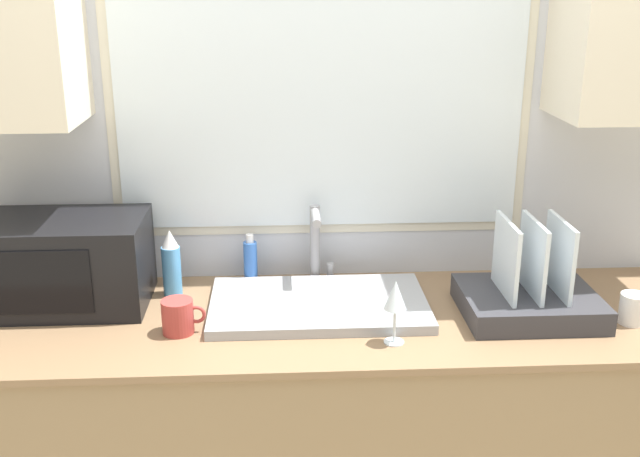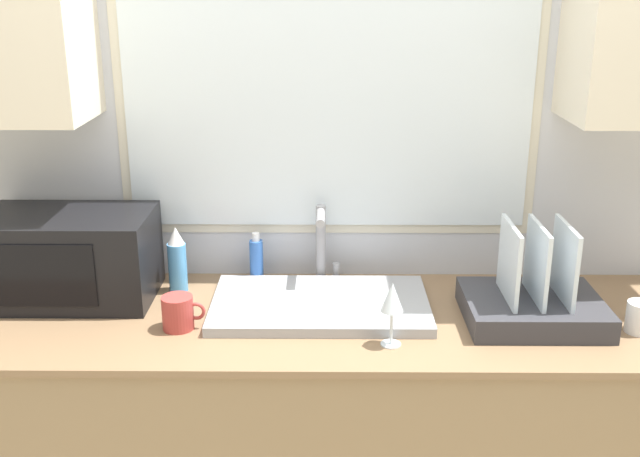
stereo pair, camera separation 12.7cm
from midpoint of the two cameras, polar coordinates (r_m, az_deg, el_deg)
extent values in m
cube|color=#8C7251|center=(2.45, 2.11, -16.27)|extent=(2.22, 0.64, 0.87)
cube|color=#846647|center=(2.23, 2.24, -6.85)|extent=(2.25, 0.67, 0.02)
cube|color=silver|center=(2.42, 2.13, 5.84)|extent=(6.00, 0.06, 2.60)
cube|color=beige|center=(2.35, 2.23, 11.94)|extent=(1.33, 0.01, 1.05)
cube|color=silver|center=(2.34, 2.23, 11.93)|extent=(1.27, 0.01, 0.99)
cube|color=#9EA0A5|center=(2.25, 1.64, -5.83)|extent=(0.65, 0.39, 0.03)
cylinder|color=#99999E|center=(2.42, 1.57, -1.17)|extent=(0.03, 0.03, 0.26)
cylinder|color=#99999E|center=(2.32, 1.62, 0.86)|extent=(0.03, 0.14, 0.03)
cylinder|color=#99999E|center=(2.45, 2.71, -3.34)|extent=(0.02, 0.02, 0.06)
cube|color=black|center=(2.39, -17.16, -2.07)|extent=(0.51, 0.31, 0.27)
cube|color=black|center=(2.27, -19.23, -3.45)|extent=(0.33, 0.01, 0.19)
cube|color=#333338|center=(2.28, 17.44, -5.88)|extent=(0.39, 0.32, 0.07)
cube|color=silver|center=(2.20, 15.85, -2.49)|extent=(0.01, 0.22, 0.22)
cube|color=silver|center=(2.22, 17.79, -2.47)|extent=(0.01, 0.22, 0.22)
cube|color=silver|center=(2.25, 19.70, -2.45)|extent=(0.01, 0.22, 0.22)
cylinder|color=#4C99D8|center=(2.39, -9.30, -2.96)|extent=(0.06, 0.06, 0.16)
cone|color=silver|center=(2.35, -9.44, -0.55)|extent=(0.05, 0.05, 0.06)
cylinder|color=blue|center=(2.43, -3.37, -2.53)|extent=(0.04, 0.04, 0.14)
cylinder|color=white|center=(2.40, -3.41, -0.66)|extent=(0.02, 0.02, 0.03)
cylinder|color=#A53833|center=(2.15, -9.12, -6.37)|extent=(0.09, 0.09, 0.10)
torus|color=#A53833|center=(2.14, -7.73, -6.28)|extent=(0.05, 0.01, 0.05)
cylinder|color=silver|center=(2.06, 7.19, -8.76)|extent=(0.06, 0.06, 0.00)
cylinder|color=silver|center=(2.04, 7.25, -7.50)|extent=(0.01, 0.01, 0.10)
cone|color=silver|center=(2.01, 7.35, -5.21)|extent=(0.06, 0.06, 0.08)
cylinder|color=white|center=(2.31, 24.65, -6.19)|extent=(0.07, 0.07, 0.09)
camera|label=1|loc=(0.06, -88.25, 0.59)|focal=42.00mm
camera|label=2|loc=(0.06, 91.75, -0.59)|focal=42.00mm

